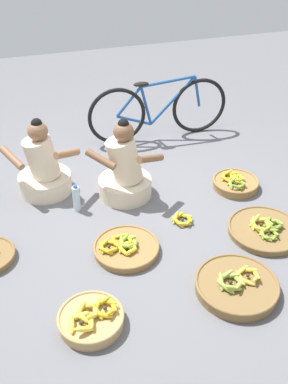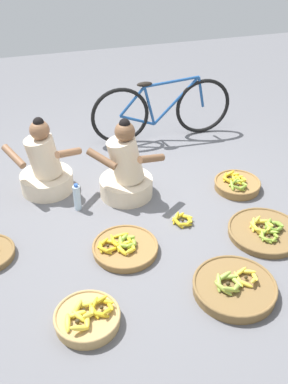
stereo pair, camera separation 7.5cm
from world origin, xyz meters
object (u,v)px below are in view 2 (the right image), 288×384
Objects in this scene: vendor_woman_front at (126,172)px; banana_basket_mid_left at (125,247)px; banana_basket_front_right at (87,318)px; loose_bananas_back_left at (183,220)px; vendor_woman_behind at (45,168)px; banana_basket_near_bicycle at (265,231)px; banana_basket_back_right at (234,287)px; water_bottle at (77,197)px; banana_basket_front_left at (237,184)px; bicycle_leaning at (162,110)px.

banana_basket_mid_left is at bearing -105.63° from vendor_woman_front.
loose_bananas_back_left is at bearing 40.00° from banana_basket_front_right.
vendor_woman_behind is 1.22× the size of banana_basket_near_bicycle.
vendor_woman_front reaches higher than loose_bananas_back_left.
banana_basket_front_right is 0.74× the size of banana_basket_back_right.
water_bottle reaches higher than banana_basket_front_right.
banana_basket_near_bicycle is 1.37× the size of banana_basket_front_right.
loose_bananas_back_left is (1.04, 0.88, -0.03)m from banana_basket_front_right.
banana_basket_near_bicycle is 1.24m from banana_basket_mid_left.
vendor_woman_front reaches higher than banana_basket_back_right.
banana_basket_mid_left is 2.55× the size of loose_bananas_back_left.
banana_basket_back_right is at bearing -117.03° from banana_basket_front_left.
vendor_woman_behind is 1.70× the size of banana_basket_front_left.
vendor_woman_front is 3.76× the size of loose_bananas_back_left.
banana_basket_near_bicycle is at bearing -6.70° from banana_basket_mid_left.
banana_basket_front_left is at bearing 62.97° from banana_basket_back_right.
water_bottle is (-0.95, 1.38, 0.08)m from banana_basket_back_right.
banana_basket_mid_left is 0.96m from banana_basket_back_right.
banana_basket_near_bicycle is at bearing -29.36° from water_bottle.
banana_basket_near_bicycle is 0.73m from loose_bananas_back_left.
loose_bananas_back_left is 1.01m from water_bottle.
banana_basket_mid_left is at bearing -159.76° from loose_bananas_back_left.
bicycle_leaning is 3.62× the size of banana_basket_front_right.
bicycle_leaning is 2.68× the size of banana_basket_back_right.
water_bottle is (0.16, 1.36, 0.07)m from banana_basket_front_right.
banana_basket_mid_left is 1.20× the size of banana_basket_front_left.
vendor_woman_front is 0.53m from water_bottle.
banana_basket_front_left is (0.38, -1.27, -0.30)m from bicycle_leaning.
banana_basket_front_left is (1.76, 1.24, -0.00)m from banana_basket_front_right.
banana_basket_front_right reaches higher than loose_bananas_back_left.
banana_basket_front_right is 2.15m from banana_basket_front_left.
banana_basket_near_bicycle is 2.96× the size of loose_bananas_back_left.
banana_basket_front_left is at bearing 23.87° from banana_basket_mid_left.
loose_bananas_back_left is (0.61, 0.22, -0.01)m from banana_basket_mid_left.
bicycle_leaning reaches higher than banana_basket_near_bicycle.
water_bottle is at bearing 175.72° from banana_basket_front_left.
banana_basket_front_right is (-1.67, -0.51, 0.02)m from banana_basket_near_bicycle.
loose_bananas_back_left is at bearing 149.58° from banana_basket_near_bicycle.
banana_basket_mid_left is 0.65m from loose_bananas_back_left.
vendor_woman_behind is 0.46× the size of bicycle_leaning.
banana_basket_front_left is (0.64, 1.26, 0.00)m from banana_basket_back_right.
vendor_woman_front is 2.94× the size of water_bottle.
banana_basket_back_right is (1.19, -1.80, -0.20)m from vendor_woman_behind.
banana_basket_front_right is at bearing -144.89° from banana_basket_front_left.
bicycle_leaning is at bearing 61.20° from banana_basket_front_right.
banana_basket_mid_left is at bearing 173.30° from banana_basket_near_bicycle.
loose_bananas_back_left is (0.38, -0.58, -0.24)m from vendor_woman_front.
banana_basket_mid_left is (-1.23, 0.14, 0.00)m from banana_basket_near_bicycle.
vendor_woman_behind is 1.78m from banana_basket_front_right.
vendor_woman_behind is at bearing 114.64° from banana_basket_mid_left.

